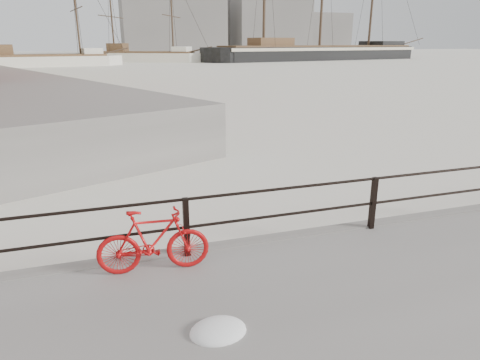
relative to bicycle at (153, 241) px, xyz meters
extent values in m
plane|color=white|center=(4.07, 0.49, -0.85)|extent=(400.00, 400.00, 0.00)
imported|color=#B80C0D|center=(0.00, 0.00, 0.00)|extent=(1.68, 0.42, 1.01)
ellipsoid|color=white|center=(0.54, -1.70, -0.38)|extent=(0.70, 0.55, 0.25)
cube|color=gray|center=(24.07, 140.49, 8.15)|extent=(32.00, 18.00, 18.00)
cube|color=gray|center=(59.07, 145.49, 11.15)|extent=(26.00, 20.00, 24.00)
cube|color=gray|center=(82.07, 150.49, 6.15)|extent=(20.00, 16.00, 14.00)
camera|label=1|loc=(-0.56, -5.93, 2.84)|focal=32.00mm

